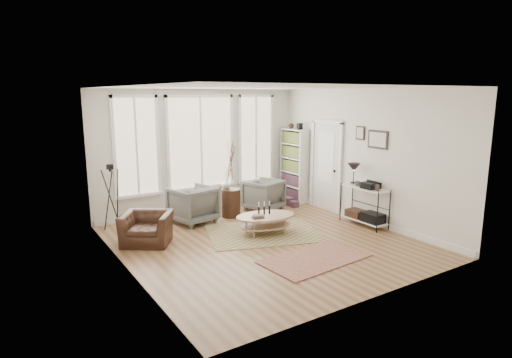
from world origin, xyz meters
TOP-DOWN VIEW (x-y plane):
  - room at (0.02, 0.03)m, footprint 5.50×5.54m
  - bay_window at (0.00, 2.71)m, footprint 4.14×0.12m
  - door at (2.57, 1.15)m, footprint 0.09×1.06m
  - bookcase at (2.44, 2.23)m, footprint 0.31×0.85m
  - low_shelf at (2.38, -0.30)m, footprint 0.38×1.08m
  - wall_art at (2.58, -0.27)m, footprint 0.04×0.88m
  - rug_main at (0.26, 0.43)m, footprint 2.64×2.29m
  - rug_runner at (0.23, -1.22)m, footprint 1.92×1.17m
  - coffee_table at (0.27, 0.36)m, footprint 1.33×0.96m
  - armchair_left at (-0.62, 1.88)m, footprint 1.03×1.05m
  - armchair_right at (1.25, 1.91)m, footprint 1.03×1.04m
  - side_table at (0.30, 1.82)m, footprint 0.43×0.43m
  - vase at (0.25, 1.94)m, footprint 0.25×0.25m
  - accent_chair at (-1.92, 1.12)m, footprint 1.19×1.16m
  - tripod_camera at (-2.24, 2.29)m, footprint 0.49×0.49m
  - book_stack_near at (2.05, 2.01)m, footprint 0.28×0.33m
  - book_stack_far at (2.05, 1.73)m, footprint 0.20×0.25m

SIDE VIEW (x-z plane):
  - rug_main at x=0.26m, z-range 0.00..0.01m
  - rug_runner at x=0.23m, z-range 0.01..0.02m
  - book_stack_far at x=2.05m, z-range 0.00..0.15m
  - book_stack_near at x=2.05m, z-range 0.00..0.19m
  - accent_chair at x=-1.92m, z-range 0.00..0.59m
  - coffee_table at x=0.27m, z-range 0.02..0.59m
  - armchair_right at x=1.25m, z-range 0.00..0.75m
  - armchair_left at x=-0.62m, z-range 0.00..0.81m
  - low_shelf at x=2.38m, z-range -0.14..1.16m
  - tripod_camera at x=-2.24m, z-range -0.05..1.33m
  - vase at x=0.25m, z-range 0.65..0.87m
  - side_table at x=0.30m, z-range -0.03..1.78m
  - bookcase at x=2.44m, z-range -0.07..1.99m
  - door at x=2.57m, z-range 0.01..2.23m
  - room at x=0.02m, z-range -0.02..2.88m
  - bay_window at x=0.00m, z-range 0.49..2.73m
  - wall_art at x=2.58m, z-range 1.66..2.10m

